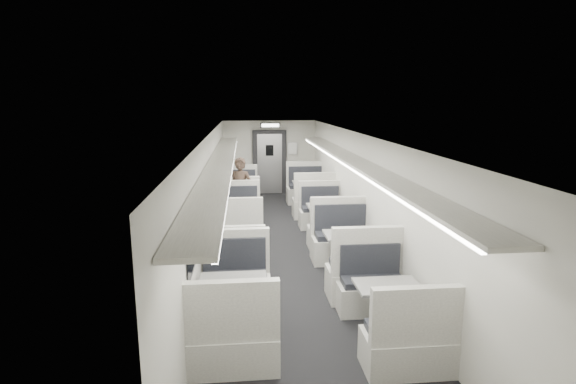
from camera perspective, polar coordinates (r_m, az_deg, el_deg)
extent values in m
cube|color=black|center=(9.21, -0.14, -8.17)|extent=(3.00, 12.00, 0.12)
cube|color=silver|center=(8.68, -0.15, 7.68)|extent=(3.00, 12.00, 0.12)
cube|color=silver|center=(14.82, -2.38, 4.42)|extent=(3.00, 0.12, 2.40)
cube|color=silver|center=(8.85, -10.25, -0.68)|extent=(0.12, 12.00, 2.40)
cube|color=silver|center=(9.14, 9.64, -0.27)|extent=(0.12, 12.00, 2.40)
cube|color=silver|center=(11.62, -6.31, -2.52)|extent=(1.10, 0.61, 0.47)
cube|color=black|center=(11.58, -6.34, -1.11)|extent=(0.97, 0.49, 0.10)
cube|color=silver|center=(11.27, -6.39, 0.14)|extent=(1.10, 0.12, 0.72)
cube|color=silver|center=(13.19, -6.24, -0.81)|extent=(1.10, 0.61, 0.47)
cube|color=black|center=(13.10, -6.27, 0.38)|extent=(0.97, 0.49, 0.10)
cube|color=silver|center=(13.29, -6.29, 1.91)|extent=(1.10, 0.12, 0.72)
cylinder|color=#ADADAF|center=(12.37, -6.29, -1.05)|extent=(0.10, 0.10, 0.71)
cylinder|color=#ADADAF|center=(12.45, -6.25, -2.58)|extent=(0.37, 0.37, 0.03)
cube|color=gray|center=(12.29, -6.33, 0.77)|extent=(0.91, 0.62, 0.04)
cube|color=silver|center=(9.41, -6.45, -5.98)|extent=(1.06, 0.59, 0.45)
cube|color=black|center=(9.36, -6.49, -4.32)|extent=(0.94, 0.47, 0.10)
cube|color=silver|center=(9.04, -6.55, -2.91)|extent=(1.06, 0.12, 0.70)
cube|color=silver|center=(10.91, -6.35, -3.50)|extent=(1.06, 0.59, 0.45)
cube|color=black|center=(10.81, -6.39, -2.13)|extent=(0.94, 0.47, 0.10)
cube|color=silver|center=(10.98, -6.41, -0.31)|extent=(1.06, 0.12, 0.70)
cylinder|color=#ADADAF|center=(10.12, -6.41, -3.99)|extent=(0.10, 0.10, 0.69)
cylinder|color=#ADADAF|center=(10.21, -6.37, -5.78)|extent=(0.36, 0.36, 0.03)
cube|color=gray|center=(10.02, -6.46, -1.87)|extent=(0.88, 0.60, 0.04)
cube|color=silver|center=(7.76, -6.61, -10.00)|extent=(0.98, 0.55, 0.42)
cube|color=black|center=(7.70, -6.66, -8.15)|extent=(0.87, 0.44, 0.09)
cube|color=silver|center=(7.39, -6.74, -6.72)|extent=(0.98, 0.11, 0.65)
cube|color=silver|center=(9.12, -6.48, -6.65)|extent=(0.98, 0.55, 0.42)
cube|color=black|center=(9.02, -6.51, -5.16)|extent=(0.87, 0.44, 0.09)
cube|color=silver|center=(9.16, -6.54, -3.08)|extent=(0.98, 0.11, 0.65)
cylinder|color=#ADADAF|center=(8.40, -6.56, -7.47)|extent=(0.09, 0.09, 0.64)
cylinder|color=#ADADAF|center=(8.51, -6.51, -9.42)|extent=(0.33, 0.33, 0.03)
cube|color=gray|center=(8.29, -6.61, -5.14)|extent=(0.82, 0.56, 0.04)
cube|color=silver|center=(5.55, -7.03, -19.15)|extent=(1.06, 0.59, 0.45)
cube|color=black|center=(5.44, -7.09, -16.49)|extent=(0.94, 0.47, 0.10)
cube|color=silver|center=(5.09, -7.25, -14.80)|extent=(1.06, 0.12, 0.70)
cube|color=silver|center=(6.95, -6.73, -12.53)|extent=(1.06, 0.59, 0.45)
cube|color=black|center=(6.81, -6.79, -10.51)|extent=(0.94, 0.47, 0.10)
cube|color=silver|center=(6.94, -6.81, -7.44)|extent=(1.06, 0.12, 0.70)
cylinder|color=#ADADAF|center=(6.19, -6.89, -14.48)|extent=(0.10, 0.10, 0.69)
cylinder|color=#ADADAF|center=(6.34, -6.81, -17.17)|extent=(0.36, 0.36, 0.03)
cube|color=gray|center=(6.03, -6.98, -11.17)|extent=(0.88, 0.60, 0.04)
cube|color=silver|center=(11.94, 3.34, -2.04)|extent=(1.13, 0.63, 0.48)
cube|color=black|center=(11.91, 3.33, -0.63)|extent=(1.00, 0.50, 0.11)
cube|color=silver|center=(11.59, 3.55, 0.64)|extent=(1.13, 0.13, 0.75)
cube|color=silver|center=(13.55, 2.25, -0.38)|extent=(1.13, 0.63, 0.48)
cube|color=black|center=(13.46, 2.28, 0.81)|extent=(1.00, 0.50, 0.11)
cube|color=silver|center=(13.66, 2.14, 2.34)|extent=(1.13, 0.13, 0.75)
cylinder|color=#ADADAF|center=(12.71, 2.77, -0.59)|extent=(0.11, 0.11, 0.74)
cylinder|color=#ADADAF|center=(12.79, 2.75, -2.14)|extent=(0.38, 0.38, 0.03)
cube|color=gray|center=(12.63, 2.79, 1.23)|extent=(0.94, 0.64, 0.04)
cube|color=silver|center=(9.55, 5.69, -5.72)|extent=(1.03, 0.57, 0.44)
cube|color=black|center=(9.50, 5.69, -4.13)|extent=(0.92, 0.46, 0.10)
cube|color=silver|center=(9.20, 6.01, -2.78)|extent=(1.03, 0.12, 0.68)
cube|color=silver|center=(10.99, 4.15, -3.38)|extent=(1.03, 0.57, 0.44)
cube|color=black|center=(10.89, 4.20, -2.05)|extent=(0.92, 0.46, 0.10)
cube|color=silver|center=(11.06, 4.01, -0.29)|extent=(1.03, 0.12, 0.68)
cylinder|color=#ADADAF|center=(10.23, 4.88, -3.84)|extent=(0.10, 0.10, 0.67)
cylinder|color=#ADADAF|center=(10.32, 4.84, -5.56)|extent=(0.35, 0.35, 0.03)
cube|color=gray|center=(10.14, 4.91, -1.80)|extent=(0.86, 0.58, 0.04)
cube|color=silver|center=(7.28, 9.55, -11.34)|extent=(1.13, 0.63, 0.48)
cube|color=black|center=(7.20, 9.56, -9.10)|extent=(1.00, 0.50, 0.11)
cube|color=silver|center=(6.86, 10.22, -7.37)|extent=(1.13, 0.13, 0.74)
cube|color=silver|center=(8.78, 6.74, -7.19)|extent=(1.13, 0.63, 0.48)
cube|color=black|center=(8.66, 6.83, -5.42)|extent=(1.00, 0.50, 0.11)
cube|color=silver|center=(8.82, 6.52, -2.95)|extent=(1.13, 0.13, 0.74)
cylinder|color=#ADADAF|center=(7.98, 8.03, -8.22)|extent=(0.11, 0.11, 0.73)
cylinder|color=#ADADAF|center=(8.10, 7.96, -10.55)|extent=(0.38, 0.38, 0.03)
cube|color=gray|center=(7.85, 8.12, -5.41)|extent=(0.93, 0.64, 0.04)
cube|color=silver|center=(5.66, 14.86, -18.99)|extent=(1.01, 0.56, 0.43)
cube|color=black|center=(5.55, 14.90, -16.50)|extent=(0.90, 0.45, 0.10)
cube|color=silver|center=(5.23, 15.98, -14.88)|extent=(1.01, 0.11, 0.67)
cube|color=silver|center=(6.91, 10.49, -12.88)|extent=(1.01, 0.56, 0.43)
cube|color=black|center=(6.78, 10.64, -10.96)|extent=(0.90, 0.45, 0.10)
cube|color=silver|center=(6.89, 10.18, -8.02)|extent=(1.01, 0.11, 0.67)
cylinder|color=#ADADAF|center=(6.22, 12.47, -14.70)|extent=(0.10, 0.10, 0.66)
cylinder|color=#ADADAF|center=(6.36, 12.34, -17.25)|extent=(0.34, 0.34, 0.03)
cube|color=gray|center=(6.07, 12.62, -11.58)|extent=(0.84, 0.57, 0.04)
imported|color=black|center=(11.15, -6.06, 0.08)|extent=(0.72, 0.61, 1.68)
cube|color=black|center=(12.16, -8.70, 3.42)|extent=(0.02, 1.18, 0.84)
cube|color=black|center=(9.99, -9.34, 1.63)|extent=(0.02, 1.18, 0.84)
cube|color=black|center=(7.84, -10.33, -1.15)|extent=(0.02, 1.18, 0.84)
cube|color=black|center=(5.72, -12.07, -6.02)|extent=(0.02, 1.18, 0.84)
cube|color=silver|center=(8.41, -8.55, 3.72)|extent=(0.46, 10.40, 0.05)
cube|color=white|center=(8.41, -7.17, 3.41)|extent=(0.05, 10.20, 0.04)
cube|color=silver|center=(8.65, 8.40, 3.94)|extent=(0.46, 10.40, 0.05)
cube|color=white|center=(8.62, 7.09, 3.61)|extent=(0.05, 10.20, 0.04)
cube|color=black|center=(14.72, -2.35, 3.79)|extent=(1.10, 0.10, 2.10)
cube|color=#ADADAF|center=(14.70, -2.34, 3.58)|extent=(0.80, 0.05, 1.95)
cube|color=black|center=(14.60, -2.35, 5.30)|extent=(0.25, 0.02, 0.35)
cube|color=black|center=(14.12, -2.28, 8.47)|extent=(0.62, 0.10, 0.16)
cube|color=white|center=(14.06, -2.26, 8.45)|extent=(0.54, 0.02, 0.10)
cube|color=silver|center=(14.71, 0.57, 5.55)|extent=(0.32, 0.02, 0.40)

